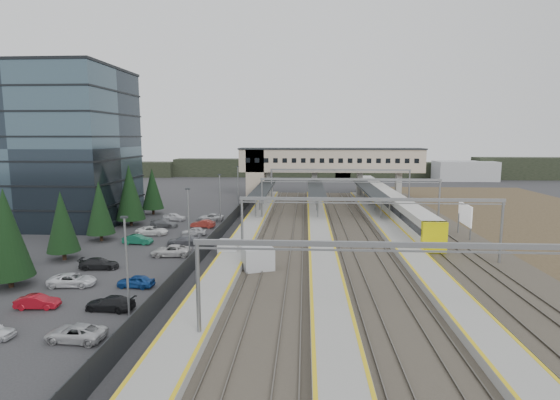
# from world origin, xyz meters

# --- Properties ---
(ground) EXTENTS (220.00, 220.00, 0.00)m
(ground) POSITION_xyz_m (0.00, 0.00, 0.00)
(ground) COLOR #2B2B2D
(ground) RESTS_ON ground
(office_building) EXTENTS (24.30, 18.30, 24.30)m
(office_building) POSITION_xyz_m (-36.00, 12.00, 12.19)
(office_building) COLOR #354955
(office_building) RESTS_ON ground
(conifer_row) EXTENTS (4.42, 49.82, 9.50)m
(conifer_row) POSITION_xyz_m (-22.00, -3.86, 4.84)
(conifer_row) COLOR black
(conifer_row) RESTS_ON ground
(car_park) EXTENTS (10.67, 44.52, 1.29)m
(car_park) POSITION_xyz_m (-13.37, -5.37, 0.60)
(car_park) COLOR silver
(car_park) RESTS_ON ground
(lampposts) EXTENTS (0.50, 53.25, 8.07)m
(lampposts) POSITION_xyz_m (-8.00, 1.25, 4.34)
(lampposts) COLOR gray
(lampposts) RESTS_ON ground
(fence) EXTENTS (0.08, 90.00, 2.00)m
(fence) POSITION_xyz_m (-6.50, 5.00, 1.00)
(fence) COLOR #26282B
(fence) RESTS_ON ground
(relay_cabin_near) EXTENTS (3.63, 3.18, 2.52)m
(relay_cabin_near) POSITION_xyz_m (0.17, -11.94, 1.26)
(relay_cabin_near) COLOR #A1A3A7
(relay_cabin_near) RESTS_ON ground
(relay_cabin_far) EXTENTS (2.24, 1.87, 2.03)m
(relay_cabin_far) POSITION_xyz_m (-3.73, -7.10, 1.02)
(relay_cabin_far) COLOR #A1A3A7
(relay_cabin_far) RESTS_ON ground
(rail_corridor) EXTENTS (34.00, 90.00, 0.92)m
(rail_corridor) POSITION_xyz_m (9.34, 5.00, 0.29)
(rail_corridor) COLOR #342F27
(rail_corridor) RESTS_ON ground
(canopies) EXTENTS (23.10, 30.00, 3.28)m
(canopies) POSITION_xyz_m (7.00, 27.00, 3.92)
(canopies) COLOR black
(canopies) RESTS_ON ground
(footbridge) EXTENTS (40.40, 6.40, 11.20)m
(footbridge) POSITION_xyz_m (7.70, 42.00, 7.93)
(footbridge) COLOR #B9A78C
(footbridge) RESTS_ON ground
(gantries) EXTENTS (28.40, 62.28, 7.17)m
(gantries) POSITION_xyz_m (12.00, 3.00, 6.00)
(gantries) COLOR gray
(gantries) RESTS_ON ground
(train) EXTENTS (2.90, 60.52, 3.65)m
(train) POSITION_xyz_m (20.00, 25.18, 2.07)
(train) COLOR beige
(train) RESTS_ON ground
(billboard) EXTENTS (0.42, 5.57, 4.65)m
(billboard) POSITION_xyz_m (26.71, 4.70, 3.10)
(billboard) COLOR gray
(billboard) RESTS_ON ground
(treeline_far) EXTENTS (170.00, 19.00, 7.00)m
(treeline_far) POSITION_xyz_m (23.81, 92.28, 2.95)
(treeline_far) COLOR black
(treeline_far) RESTS_ON ground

